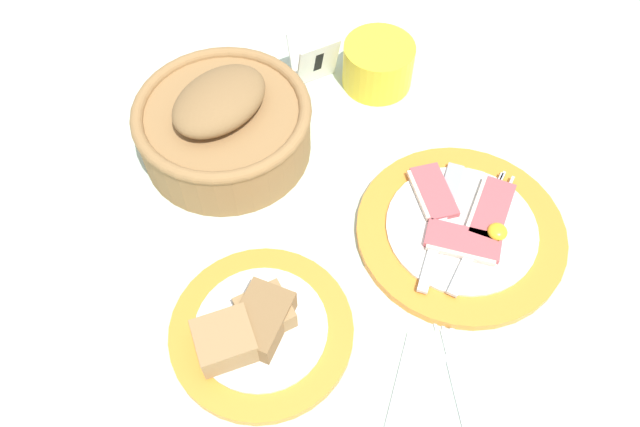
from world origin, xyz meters
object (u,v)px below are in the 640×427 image
at_px(number_card, 314,58).
at_px(bread_plate, 257,328).
at_px(fork_on_cloth, 456,377).
at_px(sugar_cup, 378,63).
at_px(bread_basket, 224,124).
at_px(breakfast_plate, 462,229).

bearing_deg(number_card, bread_plate, -125.90).
bearing_deg(fork_on_cloth, sugar_cup, 1.11).
xyz_separation_m(bread_plate, fork_on_cloth, (0.15, -0.15, -0.01)).
distance_m(sugar_cup, bread_basket, 0.23).
height_order(breakfast_plate, bread_basket, bread_basket).
height_order(breakfast_plate, fork_on_cloth, breakfast_plate).
xyz_separation_m(breakfast_plate, fork_on_cloth, (-0.12, -0.13, -0.01)).
xyz_separation_m(sugar_cup, fork_on_cloth, (-0.18, -0.39, -0.03)).
xyz_separation_m(number_card, fork_on_cloth, (-0.12, -0.45, -0.04)).
distance_m(breakfast_plate, number_card, 0.32).
relative_size(sugar_cup, fork_on_cloth, 0.56).
height_order(breakfast_plate, bread_plate, bread_plate).
bearing_deg(sugar_cup, breakfast_plate, -104.19).
bearing_deg(fork_on_cloth, breakfast_plate, -15.77).
bearing_deg(fork_on_cloth, bread_basket, 33.42).
xyz_separation_m(bread_basket, number_card, (0.16, 0.05, -0.01)).
xyz_separation_m(bread_plate, sugar_cup, (0.33, 0.24, 0.02)).
height_order(bread_plate, sugar_cup, sugar_cup).
bearing_deg(fork_on_cloth, bread_plate, 69.95).
relative_size(sugar_cup, number_card, 1.32).
height_order(number_card, fork_on_cloth, number_card).
bearing_deg(bread_plate, sugar_cup, 35.56).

